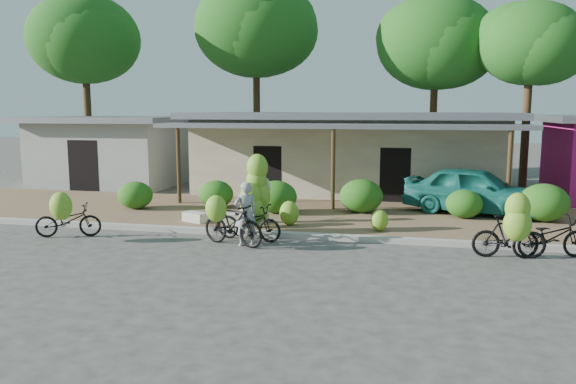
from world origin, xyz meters
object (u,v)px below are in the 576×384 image
vendor (246,214)px  sack_near (235,219)px  bike_far_left (67,218)px  teal_van (475,190)px  tree_back_left (82,37)px  tree_near_right (526,42)px  bike_left (231,222)px  bike_right (512,231)px  tree_center_right (432,41)px  tree_far_center (253,26)px  sack_far (195,217)px  bike_far_right (551,237)px  bike_center (252,207)px  bystander (260,193)px

vendor → sack_near: bearing=-99.1°
bike_far_left → teal_van: teal_van is taller
bike_far_left → sack_near: 4.64m
tree_back_left → tree_near_right: bearing=4.1°
bike_left → bike_right: size_ratio=1.12×
tree_center_right → tree_near_right: tree_center_right is taller
teal_van → sack_near: bearing=131.8°
sack_near → bike_far_left: bearing=-150.8°
tree_far_center → sack_far: tree_far_center is taller
bike_far_right → bike_far_left: bearing=73.9°
bike_left → tree_back_left: bearing=63.5°
tree_far_center → sack_far: size_ratio=13.57×
tree_near_right → sack_far: (-11.03, -11.65, -6.18)m
bike_left → bike_far_right: 7.74m
tree_back_left → tree_far_center: tree_far_center is taller
tree_center_right → bike_center: 16.77m
tree_far_center → bike_far_right: bearing=-52.0°
bike_far_left → teal_van: size_ratio=0.41×
tree_far_center → tree_center_right: 9.06m
tree_far_center → sack_near: bearing=-76.2°
tree_back_left → tree_far_center: (8.00, 3.00, 0.71)m
bike_center → teal_van: bearing=-43.4°
teal_van → bystander: bearing=130.3°
bike_far_right → bystander: size_ratio=1.15×
tree_back_left → bike_far_left: size_ratio=4.92×
tree_back_left → bike_far_left: 15.78m
tree_near_right → sack_near: 16.44m
tree_center_right → vendor: 17.49m
tree_far_center → bystander: size_ratio=5.81×
bike_right → tree_center_right: bearing=1.1°
bike_left → bike_center: size_ratio=0.84×
tree_near_right → teal_van: (-2.71, -8.35, -5.56)m
tree_back_left → sack_far: tree_back_left is taller
bike_left → vendor: vendor is taller
sack_near → bike_far_right: bearing=-10.7°
bike_center → bystander: bike_center is taller
bike_center → sack_near: bike_center is taller
bike_far_left → sack_near: (4.04, 2.26, -0.29)m
bike_right → bystander: 7.22m
sack_far → bike_left: bearing=-49.8°
sack_near → sack_far: bearing=177.5°
bike_far_left → bike_far_right: 12.38m
bike_far_right → teal_van: 5.11m
tree_far_center → bike_left: bearing=-75.9°
bike_right → bystander: bearing=64.6°
bike_far_left → bike_right: size_ratio=1.08×
sack_near → bystander: bystander is taller
tree_near_right → bike_far_right: 14.62m
sack_near → teal_van: bearing=25.5°
sack_near → teal_van: 7.83m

